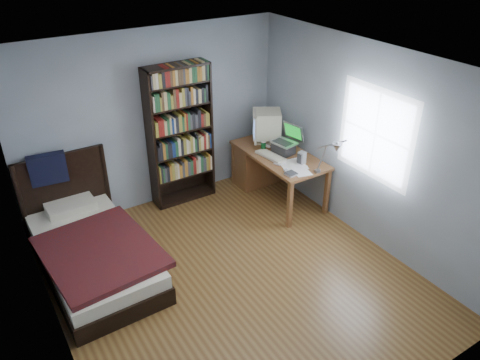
{
  "coord_description": "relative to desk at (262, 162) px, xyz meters",
  "views": [
    {
      "loc": [
        -2.18,
        -3.59,
        3.7
      ],
      "look_at": [
        0.45,
        0.57,
        0.91
      ],
      "focal_mm": 35.0,
      "sensor_mm": 36.0,
      "label": 1
    }
  ],
  "objects": [
    {
      "name": "room",
      "position": [
        -1.48,
        -1.62,
        0.84
      ],
      "size": [
        4.2,
        4.24,
        2.5
      ],
      "color": "brown",
      "rests_on": "ground"
    },
    {
      "name": "desk",
      "position": [
        0.0,
        0.0,
        0.0
      ],
      "size": [
        0.75,
        1.52,
        0.73
      ],
      "color": "brown",
      "rests_on": "floor"
    },
    {
      "name": "crt_monitor",
      "position": [
        0.06,
        0.03,
        0.59
      ],
      "size": [
        0.6,
        0.55,
        0.49
      ],
      "color": "beige",
      "rests_on": "desk"
    },
    {
      "name": "laptop",
      "position": [
        0.07,
        -0.44,
        0.43
      ],
      "size": [
        0.4,
        0.39,
        0.42
      ],
      "color": "#2D2D30",
      "rests_on": "desk"
    },
    {
      "name": "desk_lamp",
      "position": [
        -0.03,
        -1.53,
        0.84
      ],
      "size": [
        0.25,
        0.55,
        0.65
      ],
      "color": "#99999E",
      "rests_on": "desk"
    },
    {
      "name": "keyboard",
      "position": [
        -0.16,
        -0.44,
        0.33
      ],
      "size": [
        0.25,
        0.49,
        0.05
      ],
      "primitive_type": "cube",
      "rotation": [
        0.0,
        0.07,
        0.14
      ],
      "color": "beige",
      "rests_on": "desk"
    },
    {
      "name": "speaker",
      "position": [
        0.08,
        -0.83,
        0.4
      ],
      "size": [
        0.11,
        0.11,
        0.18
      ],
      "primitive_type": "cube",
      "rotation": [
        0.0,
        0.0,
        0.24
      ],
      "color": "#939396",
      "rests_on": "desk"
    },
    {
      "name": "soda_can",
      "position": [
        -0.13,
        -0.2,
        0.38
      ],
      "size": [
        0.07,
        0.07,
        0.13
      ],
      "primitive_type": "cylinder",
      "color": "#073316",
      "rests_on": "desk"
    },
    {
      "name": "mouse",
      "position": [
        -0.02,
        -0.16,
        0.34
      ],
      "size": [
        0.07,
        0.12,
        0.04
      ],
      "primitive_type": "ellipsoid",
      "color": "silver",
      "rests_on": "desk"
    },
    {
      "name": "phone_silver",
      "position": [
        -0.22,
        -0.67,
        0.33
      ],
      "size": [
        0.08,
        0.11,
        0.02
      ],
      "primitive_type": "cube",
      "rotation": [
        0.0,
        0.0,
        0.38
      ],
      "color": "silver",
      "rests_on": "desk"
    },
    {
      "name": "phone_grey",
      "position": [
        -0.24,
        -0.9,
        0.33
      ],
      "size": [
        0.06,
        0.1,
        0.02
      ],
      "primitive_type": "cube",
      "rotation": [
        0.0,
        0.0,
        -0.15
      ],
      "color": "#939396",
      "rests_on": "desk"
    },
    {
      "name": "external_drive",
      "position": [
        -0.25,
        -1.01,
        0.33
      ],
      "size": [
        0.14,
        0.14,
        0.03
      ],
      "primitive_type": "cube",
      "rotation": [
        0.0,
        0.0,
        0.08
      ],
      "color": "#939396",
      "rests_on": "desk"
    },
    {
      "name": "bookshelf",
      "position": [
        -1.19,
        0.32,
        0.6
      ],
      "size": [
        0.91,
        0.3,
        2.02
      ],
      "color": "black",
      "rests_on": "floor"
    },
    {
      "name": "bed",
      "position": [
        -2.82,
        -0.49,
        -0.16
      ],
      "size": [
        1.28,
        2.2,
        1.16
      ],
      "color": "black",
      "rests_on": "floor"
    }
  ]
}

